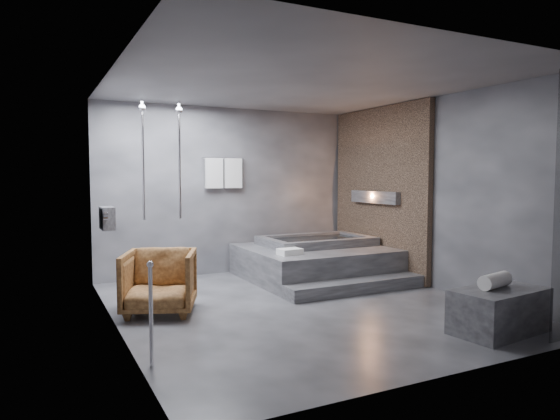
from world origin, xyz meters
TOP-DOWN VIEW (x-y plane):
  - room at (0.40, 0.24)m, footprint 5.00×5.04m
  - tub_deck at (1.05, 1.45)m, footprint 2.20×2.00m
  - tub_step at (1.05, 0.27)m, footprint 2.20×0.36m
  - concrete_bench at (1.35, -1.89)m, footprint 1.10×0.69m
  - driftwood_chair at (-1.70, 0.46)m, footprint 1.08×1.09m
  - rolled_towel at (1.33, -1.84)m, footprint 0.47×0.26m
  - deck_towel at (0.33, 0.95)m, footprint 0.35×0.27m

SIDE VIEW (x-z plane):
  - tub_step at x=1.05m, z-range 0.00..0.18m
  - concrete_bench at x=1.35m, z-range 0.00..0.47m
  - tub_deck at x=1.05m, z-range 0.00..0.50m
  - driftwood_chair at x=-1.70m, z-range 0.00..0.77m
  - deck_towel at x=0.33m, z-range 0.50..0.59m
  - rolled_towel at x=1.33m, z-range 0.47..0.63m
  - room at x=0.40m, z-range 0.32..3.14m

